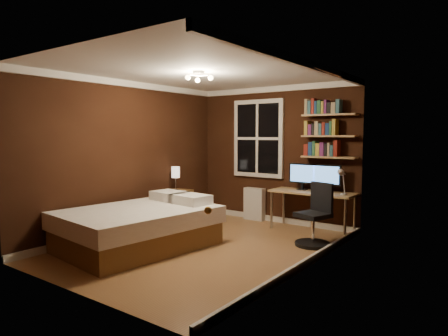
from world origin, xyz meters
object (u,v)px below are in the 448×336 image
Objects in this scene: bedside_lamp at (176,179)px; desk at (312,195)px; nightstand at (176,207)px; monitor_right at (326,178)px; desk_lamp at (342,182)px; bed at (140,227)px; office_chair at (315,222)px; monitor_left at (302,177)px; radiator at (254,204)px.

bedside_lamp is 2.45m from desk.
monitor_right reaches higher than nightstand.
desk is 0.64m from desk_lamp.
bedside_lamp is at bearing -158.48° from monitor_right.
bed is 2.46× the size of office_chair.
monitor_right is at bearing 0.00° from monitor_left.
nightstand is at bearing -158.55° from office_chair.
radiator is at bearing 174.26° from monitor_left.
monitor_left reaches higher than radiator.
monitor_right is (2.48, 0.98, 0.60)m from nightstand.
monitor_left reaches higher than desk_lamp.
desk_lamp is at bearing 94.67° from office_chair.
office_chair is at bearing 45.73° from bed.
nightstand is (-0.67, 1.48, -0.00)m from bed.
nightstand is 1.23× the size of monitor_left.
bedside_lamp is 0.31× the size of desk.
desk is 1.54× the size of office_chair.
bed is 3.73× the size of nightstand.
office_chair is (0.18, -0.86, -0.56)m from monitor_right.
office_chair reaches higher than desk.
desk_lamp is (0.56, -0.14, 0.28)m from desk.
monitor_right is (2.48, 0.98, 0.08)m from bedside_lamp.
bed is at bearing -119.33° from monitor_left.
office_chair is at bearing -78.16° from monitor_right.
monitor_right is at bearing 120.72° from office_chair.
bedside_lamp is 2.71m from office_chair.
bedside_lamp is 2.67m from monitor_right.
desk_lamp reaches higher than office_chair.
bed reaches higher than radiator.
desk_lamp is (2.15, 2.24, 0.59)m from bed.
bed is at bearing -75.95° from nightstand.
monitor_left reaches higher than desk.
desk is (1.59, 2.39, 0.31)m from bed.
radiator is (1.02, 1.08, 0.00)m from nightstand.
radiator is 0.66× the size of office_chair.
desk_lamp is at bearing -14.37° from desk.
monitor_right is at bearing 18.32° from desk.
radiator is at bearing 175.94° from monitor_right.
bed is 1.71m from bedside_lamp.
monitor_right reaches higher than desk_lamp.
monitor_left is at bearing 180.00° from monitor_right.
desk is at bearing 21.82° from bedside_lamp.
desk_lamp reaches higher than desk.
bedside_lamp is 0.71× the size of radiator.
desk is at bearing 165.63° from desk_lamp.
radiator is at bearing 168.46° from office_chair.
nightstand is 0.99× the size of radiator.
monitor_right reaches higher than desk.
bed is at bearing -126.37° from monitor_right.
bed is 5.14× the size of desk_lamp.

